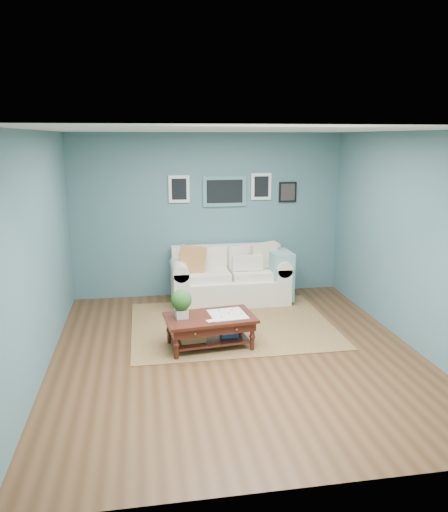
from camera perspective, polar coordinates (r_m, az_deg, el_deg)
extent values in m
plane|color=brown|center=(6.33, 1.41, -11.02)|extent=(5.00, 5.00, 0.00)
plane|color=white|center=(5.77, 1.57, 14.22)|extent=(5.00, 5.00, 0.00)
cube|color=slate|center=(8.33, -1.79, 4.65)|extent=(4.50, 0.02, 2.70)
cube|color=slate|center=(3.58, 9.16, -7.52)|extent=(4.50, 0.02, 2.70)
cube|color=slate|center=(5.91, -20.45, 0.17)|extent=(0.02, 5.00, 2.70)
cube|color=slate|center=(6.70, 20.75, 1.62)|extent=(0.02, 5.00, 2.70)
cube|color=slate|center=(8.30, 0.06, 7.40)|extent=(0.72, 0.03, 0.50)
cube|color=black|center=(8.28, 0.08, 7.39)|extent=(0.60, 0.01, 0.38)
cube|color=white|center=(8.20, -5.16, 7.63)|extent=(0.34, 0.03, 0.44)
cube|color=white|center=(8.41, 4.27, 7.93)|extent=(0.34, 0.03, 0.44)
cube|color=black|center=(8.54, 7.28, 7.27)|extent=(0.30, 0.03, 0.34)
cube|color=brown|center=(7.21, 0.88, -7.85)|extent=(2.82, 2.26, 0.01)
cube|color=#EDE3CB|center=(8.14, 0.63, -3.84)|extent=(1.38, 0.86, 0.41)
cube|color=#EDE3CB|center=(8.34, 0.24, -0.30)|extent=(1.81, 0.21, 0.47)
cube|color=#EDE3CB|center=(8.01, -5.09, -3.45)|extent=(0.23, 0.86, 0.60)
cube|color=#EDE3CB|center=(8.28, 6.15, -2.91)|extent=(0.23, 0.86, 0.60)
cylinder|color=#EDE3CB|center=(7.93, -5.13, -1.36)|extent=(0.25, 0.86, 0.25)
cylinder|color=#EDE3CB|center=(8.21, 6.20, -0.88)|extent=(0.25, 0.86, 0.25)
cube|color=#EDE3CB|center=(7.95, -1.92, -2.25)|extent=(0.70, 0.55, 0.13)
cube|color=#EDE3CB|center=(8.08, 3.29, -2.02)|extent=(0.70, 0.55, 0.13)
cube|color=#EDE3CB|center=(8.15, -2.19, -0.12)|extent=(0.70, 0.12, 0.35)
cube|color=#EDE3CB|center=(8.28, 2.90, 0.07)|extent=(0.70, 0.12, 0.35)
cube|color=#D5713F|center=(7.87, -3.64, -0.36)|extent=(0.47, 0.17, 0.46)
cube|color=beige|center=(8.13, 4.67, 0.09)|extent=(0.46, 0.18, 0.45)
cube|color=beige|center=(7.97, 2.69, -0.80)|extent=(0.49, 0.12, 0.23)
cube|color=#6C9D9E|center=(8.14, 6.40, -2.14)|extent=(0.33, 0.54, 0.78)
cube|color=#330E09|center=(6.35, -1.62, -7.05)|extent=(1.18, 0.77, 0.04)
cube|color=#330E09|center=(6.38, -1.62, -7.67)|extent=(1.10, 0.69, 0.11)
cube|color=#330E09|center=(6.46, -1.60, -9.50)|extent=(1.00, 0.59, 0.02)
sphere|color=gold|center=(6.05, -3.32, -8.89)|extent=(0.03, 0.03, 0.03)
sphere|color=gold|center=(6.17, 1.44, -8.40)|extent=(0.03, 0.03, 0.03)
cylinder|color=#330E09|center=(6.11, -5.48, -10.08)|extent=(0.06, 0.06, 0.38)
cylinder|color=#330E09|center=(6.33, 3.25, -9.16)|extent=(0.06, 0.06, 0.38)
cylinder|color=#330E09|center=(6.56, -6.29, -8.39)|extent=(0.06, 0.06, 0.38)
cylinder|color=#330E09|center=(6.77, 1.85, -7.60)|extent=(0.06, 0.06, 0.38)
cube|color=beige|center=(6.30, -4.87, -6.56)|extent=(0.16, 0.16, 0.11)
sphere|color=#24501D|center=(6.24, -4.90, -5.03)|extent=(0.26, 0.26, 0.26)
cube|color=white|center=(6.40, 0.41, -6.66)|extent=(0.49, 0.49, 0.01)
cube|color=#B47C53|center=(6.37, -3.66, -8.84)|extent=(0.34, 0.26, 0.19)
cube|color=#254F93|center=(6.52, 0.59, -8.68)|extent=(0.24, 0.19, 0.10)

